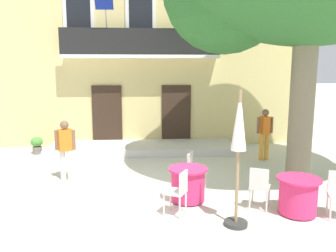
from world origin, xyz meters
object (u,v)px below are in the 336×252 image
at_px(ground_planter_left, 37,144).
at_px(pedestrian_near_entrance, 265,131).
at_px(cafe_table_near_tree, 188,184).
at_px(cafe_chair_near_tree_0, 179,190).
at_px(cafe_chair_middle_1, 259,185).
at_px(cafe_umbrella, 239,138).
at_px(cafe_table_middle, 298,196).
at_px(pedestrian_mid_plaza, 65,147).
at_px(cafe_chair_near_tree_1, 194,169).

relative_size(ground_planter_left, pedestrian_near_entrance, 0.36).
height_order(cafe_table_near_tree, cafe_chair_near_tree_0, cafe_chair_near_tree_0).
bearing_deg(ground_planter_left, pedestrian_near_entrance, -9.77).
xyz_separation_m(cafe_table_near_tree, pedestrian_near_entrance, (2.91, 3.31, 0.54)).
xyz_separation_m(cafe_chair_middle_1, cafe_umbrella, (-0.67, -0.68, 1.14)).
bearing_deg(cafe_umbrella, ground_planter_left, 132.59).
relative_size(cafe_table_near_tree, cafe_table_middle, 1.00).
relative_size(cafe_table_near_tree, ground_planter_left, 1.46).
height_order(cafe_table_near_tree, pedestrian_near_entrance, pedestrian_near_entrance).
bearing_deg(cafe_table_near_tree, pedestrian_mid_plaza, 150.79).
bearing_deg(cafe_chair_middle_1, pedestrian_mid_plaza, 153.07).
bearing_deg(cafe_chair_near_tree_1, cafe_umbrella, -75.72).
bearing_deg(pedestrian_mid_plaza, cafe_chair_near_tree_1, -16.55).
height_order(cafe_chair_near_tree_1, pedestrian_mid_plaza, pedestrian_mid_plaza).
relative_size(cafe_chair_near_tree_1, cafe_umbrella, 0.36).
relative_size(cafe_chair_near_tree_1, ground_planter_left, 1.53).
xyz_separation_m(cafe_chair_middle_1, pedestrian_near_entrance, (1.49, 3.87, 0.40)).
bearing_deg(cafe_chair_near_tree_0, cafe_table_middle, -3.50).
distance_m(cafe_chair_middle_1, pedestrian_near_entrance, 4.17).
height_order(cafe_chair_near_tree_0, cafe_table_middle, cafe_chair_near_tree_0).
bearing_deg(cafe_table_near_tree, cafe_chair_near_tree_1, 71.05).
bearing_deg(cafe_chair_near_tree_0, ground_planter_left, 129.40).
relative_size(cafe_table_near_tree, pedestrian_near_entrance, 0.53).
bearing_deg(cafe_table_middle, cafe_chair_near_tree_1, 140.18).
xyz_separation_m(cafe_table_near_tree, cafe_chair_middle_1, (1.42, -0.57, 0.14)).
bearing_deg(cafe_chair_near_tree_1, ground_planter_left, 141.43).
xyz_separation_m(ground_planter_left, pedestrian_near_entrance, (7.55, -1.30, 0.60)).
relative_size(cafe_chair_near_tree_0, cafe_umbrella, 0.36).
height_order(cafe_umbrella, pedestrian_mid_plaza, cafe_umbrella).
bearing_deg(cafe_chair_middle_1, cafe_table_middle, -21.90).
bearing_deg(cafe_table_middle, cafe_table_near_tree, 158.19).
distance_m(cafe_table_near_tree, cafe_umbrella, 1.93).
xyz_separation_m(cafe_table_middle, cafe_chair_middle_1, (-0.70, 0.28, 0.14)).
distance_m(cafe_chair_near_tree_0, cafe_umbrella, 1.63).
bearing_deg(ground_planter_left, pedestrian_mid_plaza, -60.74).
bearing_deg(cafe_table_middle, cafe_chair_near_tree_0, 176.50).
height_order(cafe_chair_near_tree_0, ground_planter_left, cafe_chair_near_tree_0).
bearing_deg(cafe_table_near_tree, cafe_chair_middle_1, -21.77).
distance_m(cafe_chair_middle_1, pedestrian_mid_plaza, 4.96).
bearing_deg(cafe_chair_near_tree_1, cafe_table_near_tree, -108.95).
bearing_deg(cafe_table_middle, ground_planter_left, 141.08).
relative_size(cafe_chair_near_tree_1, pedestrian_mid_plaza, 0.57).
relative_size(cafe_chair_near_tree_0, pedestrian_near_entrance, 0.55).
distance_m(cafe_chair_middle_1, ground_planter_left, 7.97).
bearing_deg(cafe_umbrella, cafe_chair_near_tree_1, 104.28).
xyz_separation_m(cafe_table_near_tree, cafe_chair_near_tree_1, (0.24, 0.71, 0.14)).
height_order(cafe_table_middle, pedestrian_mid_plaza, pedestrian_mid_plaza).
bearing_deg(cafe_table_middle, pedestrian_mid_plaza, 153.74).
distance_m(cafe_chair_near_tree_1, pedestrian_mid_plaza, 3.40).
bearing_deg(cafe_chair_middle_1, ground_planter_left, 139.49).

